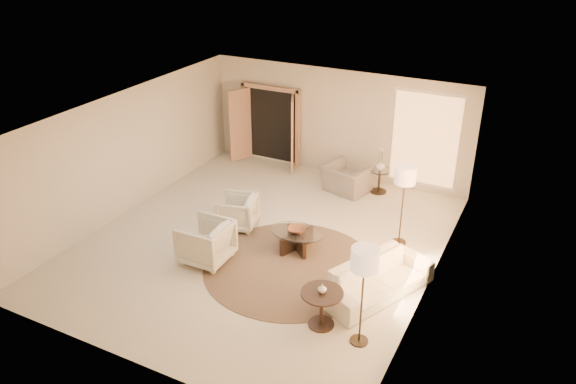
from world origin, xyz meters
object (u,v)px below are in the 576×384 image
at_px(accent_chair, 347,175).
at_px(bowl, 297,230).
at_px(armchair_left, 237,210).
at_px(floor_lamp_near, 405,178).
at_px(sofa, 377,279).
at_px(armchair_right, 206,240).
at_px(floor_lamp_far, 365,264).
at_px(side_table, 379,179).
at_px(side_vase, 380,166).
at_px(end_table, 322,303).
at_px(end_vase, 322,289).
at_px(coffee_table, 297,238).

bearing_deg(accent_chair, bowl, 106.09).
height_order(armchair_left, floor_lamp_near, floor_lamp_near).
relative_size(sofa, armchair_right, 2.35).
bearing_deg(armchair_left, sofa, 59.88).
bearing_deg(floor_lamp_far, accent_chair, 113.76).
height_order(accent_chair, bowl, accent_chair).
height_order(sofa, side_table, sofa).
xyz_separation_m(side_table, side_vase, (0.00, -0.00, 0.35)).
bearing_deg(end_table, bowl, 125.89).
height_order(floor_lamp_near, end_vase, floor_lamp_near).
xyz_separation_m(sofa, floor_lamp_far, (0.17, -1.36, 1.19)).
relative_size(coffee_table, floor_lamp_far, 0.78).
bearing_deg(armchair_left, end_vase, 38.51).
relative_size(armchair_left, armchair_right, 0.86).
relative_size(armchair_right, accent_chair, 0.89).
bearing_deg(sofa, side_vase, 42.65).
distance_m(armchair_left, floor_lamp_near, 3.69).
bearing_deg(end_vase, accent_chair, 106.92).
distance_m(armchair_left, coffee_table, 1.61).
bearing_deg(floor_lamp_near, sofa, -85.55).
height_order(bowl, end_vase, end_vase).
distance_m(armchair_left, floor_lamp_far, 4.52).
bearing_deg(sofa, end_vase, -178.78).
height_order(sofa, end_vase, end_vase).
bearing_deg(floor_lamp_near, side_table, 118.76).
relative_size(armchair_left, end_table, 1.13).
relative_size(coffee_table, bowl, 3.78).
relative_size(floor_lamp_near, side_vase, 7.59).
height_order(accent_chair, end_vase, accent_chair).
height_order(armchair_right, side_vase, armchair_right).
xyz_separation_m(accent_chair, coffee_table, (0.09, -2.99, -0.20)).
relative_size(armchair_left, end_vase, 5.26).
bearing_deg(floor_lamp_near, coffee_table, -146.53).
relative_size(armchair_left, side_vase, 3.47).
xyz_separation_m(armchair_right, side_table, (2.08, 4.50, -0.10)).
distance_m(armchair_left, end_table, 3.73).
bearing_deg(end_vase, sofa, 66.63).
xyz_separation_m(bowl, end_vase, (1.42, -1.96, 0.28)).
relative_size(armchair_left, bowl, 2.22).
bearing_deg(side_table, sofa, -71.94).
distance_m(accent_chair, floor_lamp_near, 2.81).
bearing_deg(side_table, armchair_left, -126.08).
xyz_separation_m(accent_chair, floor_lamp_far, (2.22, -5.05, 1.05)).
distance_m(armchair_right, side_table, 4.96).
xyz_separation_m(armchair_left, end_vase, (3.00, -2.22, 0.34)).
relative_size(armchair_left, accent_chair, 0.77).
height_order(coffee_table, end_table, end_table).
xyz_separation_m(bowl, side_vase, (0.65, 3.32, 0.25)).
xyz_separation_m(floor_lamp_near, floor_lamp_far, (0.32, -3.27, 0.01)).
xyz_separation_m(side_table, bowl, (-0.65, -3.32, 0.10)).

